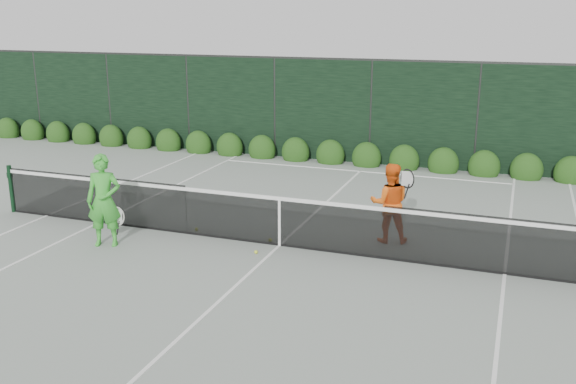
% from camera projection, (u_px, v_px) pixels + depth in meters
% --- Properties ---
extents(ground, '(80.00, 80.00, 0.00)m').
position_uv_depth(ground, '(280.00, 246.00, 12.30)').
color(ground, gray).
rests_on(ground, ground).
extents(tennis_net, '(12.90, 0.10, 1.07)m').
position_uv_depth(tennis_net, '(278.00, 219.00, 12.17)').
color(tennis_net, '#10321A').
rests_on(tennis_net, ground).
extents(player_woman, '(0.76, 0.63, 1.78)m').
position_uv_depth(player_woman, '(104.00, 201.00, 12.11)').
color(player_woman, green).
rests_on(player_woman, ground).
extents(player_man, '(0.94, 0.77, 1.56)m').
position_uv_depth(player_man, '(390.00, 203.00, 12.35)').
color(player_man, orange).
rests_on(player_man, ground).
extents(court_lines, '(11.03, 23.83, 0.01)m').
position_uv_depth(court_lines, '(280.00, 245.00, 12.30)').
color(court_lines, white).
rests_on(court_lines, ground).
extents(windscreen_fence, '(32.00, 21.07, 3.06)m').
position_uv_depth(windscreen_fence, '(214.00, 209.00, 9.44)').
color(windscreen_fence, black).
rests_on(windscreen_fence, ground).
extents(hedge_row, '(31.66, 0.65, 0.94)m').
position_uv_depth(hedge_row, '(367.00, 158.00, 18.71)').
color(hedge_row, '#193A0F').
rests_on(hedge_row, ground).
extents(tennis_balls, '(1.73, 0.85, 0.07)m').
position_uv_depth(tennis_balls, '(240.00, 240.00, 12.51)').
color(tennis_balls, '#E0EE35').
rests_on(tennis_balls, ground).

